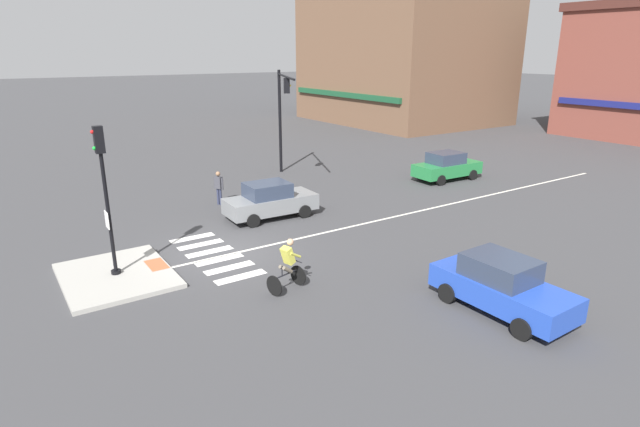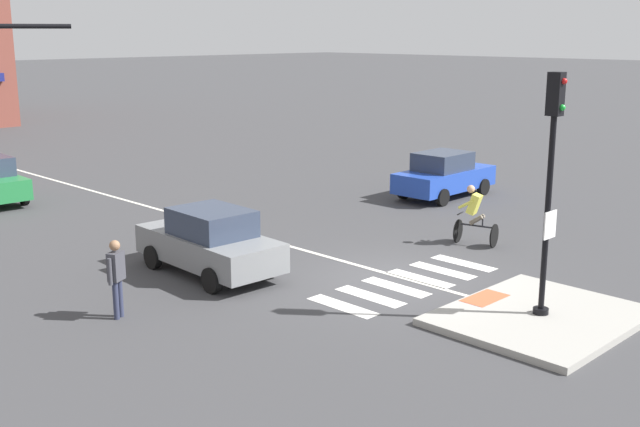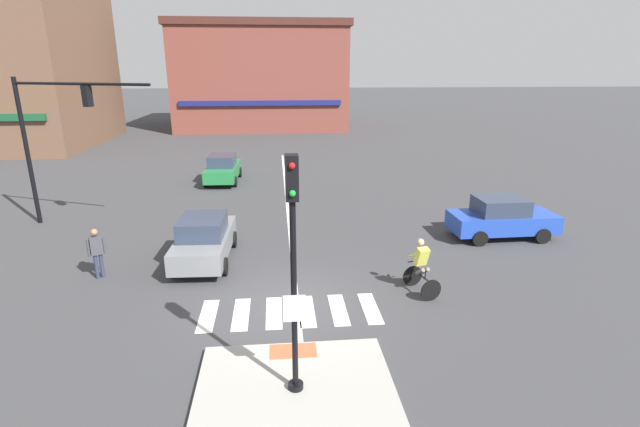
{
  "view_description": "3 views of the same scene",
  "coord_description": "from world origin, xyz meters",
  "px_view_note": "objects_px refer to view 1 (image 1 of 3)",
  "views": [
    {
      "loc": [
        16.8,
        -6.94,
        7.23
      ],
      "look_at": [
        1.47,
        3.31,
        1.37
      ],
      "focal_mm": 28.74,
      "sensor_mm": 36.0,
      "label": 1
    },
    {
      "loc": [
        -13.85,
        -11.3,
        5.8
      ],
      "look_at": [
        0.55,
        3.08,
        1.02
      ],
      "focal_mm": 43.5,
      "sensor_mm": 36.0,
      "label": 2
    },
    {
      "loc": [
        -0.27,
        -12.12,
        6.53
      ],
      "look_at": [
        1.2,
        3.43,
        1.65
      ],
      "focal_mm": 26.32,
      "sensor_mm": 36.0,
      "label": 3
    }
  ],
  "objects_px": {
    "pedestrian_at_curb_left": "(219,185)",
    "cyclist": "(288,264)",
    "traffic_light_mast": "(282,106)",
    "car_green_westbound_distant": "(447,166)",
    "car_blue_cross_right": "(501,285)",
    "signal_pole": "(105,188)",
    "car_grey_westbound_near": "(270,200)"
  },
  "relations": [
    {
      "from": "pedestrian_at_curb_left",
      "to": "cyclist",
      "type": "bearing_deg",
      "value": -11.1
    },
    {
      "from": "traffic_light_mast",
      "to": "car_green_westbound_distant",
      "type": "bearing_deg",
      "value": 51.62
    },
    {
      "from": "car_blue_cross_right",
      "to": "pedestrian_at_curb_left",
      "type": "height_order",
      "value": "pedestrian_at_curb_left"
    },
    {
      "from": "cyclist",
      "to": "signal_pole",
      "type": "bearing_deg",
      "value": -132.47
    },
    {
      "from": "car_blue_cross_right",
      "to": "car_green_westbound_distant",
      "type": "relative_size",
      "value": 0.99
    },
    {
      "from": "car_green_westbound_distant",
      "to": "signal_pole",
      "type": "bearing_deg",
      "value": -79.94
    },
    {
      "from": "signal_pole",
      "to": "traffic_light_mast",
      "type": "bearing_deg",
      "value": 128.43
    },
    {
      "from": "signal_pole",
      "to": "traffic_light_mast",
      "type": "height_order",
      "value": "traffic_light_mast"
    },
    {
      "from": "car_grey_westbound_near",
      "to": "signal_pole",
      "type": "bearing_deg",
      "value": -68.88
    },
    {
      "from": "traffic_light_mast",
      "to": "signal_pole",
      "type": "bearing_deg",
      "value": -51.57
    },
    {
      "from": "car_grey_westbound_near",
      "to": "cyclist",
      "type": "relative_size",
      "value": 2.48
    },
    {
      "from": "car_blue_cross_right",
      "to": "cyclist",
      "type": "bearing_deg",
      "value": -136.41
    },
    {
      "from": "traffic_light_mast",
      "to": "pedestrian_at_curb_left",
      "type": "bearing_deg",
      "value": -58.97
    },
    {
      "from": "car_blue_cross_right",
      "to": "cyclist",
      "type": "distance_m",
      "value": 6.39
    },
    {
      "from": "cyclist",
      "to": "pedestrian_at_curb_left",
      "type": "distance_m",
      "value": 10.21
    },
    {
      "from": "traffic_light_mast",
      "to": "car_blue_cross_right",
      "type": "distance_m",
      "value": 18.58
    },
    {
      "from": "car_blue_cross_right",
      "to": "pedestrian_at_curb_left",
      "type": "distance_m",
      "value": 14.85
    },
    {
      "from": "traffic_light_mast",
      "to": "cyclist",
      "type": "bearing_deg",
      "value": -29.42
    },
    {
      "from": "car_blue_cross_right",
      "to": "car_green_westbound_distant",
      "type": "bearing_deg",
      "value": 138.42
    },
    {
      "from": "car_blue_cross_right",
      "to": "car_grey_westbound_near",
      "type": "xyz_separation_m",
      "value": [
        -11.44,
        -1.35,
        0.0
      ]
    },
    {
      "from": "signal_pole",
      "to": "traffic_light_mast",
      "type": "distance_m",
      "value": 15.18
    },
    {
      "from": "signal_pole",
      "to": "pedestrian_at_curb_left",
      "type": "xyz_separation_m",
      "value": [
        -6.06,
        6.29,
        -2.12
      ]
    },
    {
      "from": "car_grey_westbound_near",
      "to": "pedestrian_at_curb_left",
      "type": "bearing_deg",
      "value": -161.16
    },
    {
      "from": "traffic_light_mast",
      "to": "car_green_westbound_distant",
      "type": "xyz_separation_m",
      "value": [
        5.97,
        7.54,
        -3.37
      ]
    },
    {
      "from": "signal_pole",
      "to": "cyclist",
      "type": "distance_m",
      "value": 6.27
    },
    {
      "from": "car_grey_westbound_near",
      "to": "car_green_westbound_distant",
      "type": "bearing_deg",
      "value": 92.82
    },
    {
      "from": "traffic_light_mast",
      "to": "pedestrian_at_curb_left",
      "type": "distance_m",
      "value": 7.25
    },
    {
      "from": "car_blue_cross_right",
      "to": "cyclist",
      "type": "xyz_separation_m",
      "value": [
        -4.63,
        -4.4,
        0.06
      ]
    },
    {
      "from": "traffic_light_mast",
      "to": "car_blue_cross_right",
      "type": "height_order",
      "value": "traffic_light_mast"
    },
    {
      "from": "car_blue_cross_right",
      "to": "car_green_westbound_distant",
      "type": "height_order",
      "value": "same"
    },
    {
      "from": "car_green_westbound_distant",
      "to": "car_grey_westbound_near",
      "type": "distance_m",
      "value": 12.03
    },
    {
      "from": "cyclist",
      "to": "car_green_westbound_distant",
      "type": "bearing_deg",
      "value": 116.15
    }
  ]
}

